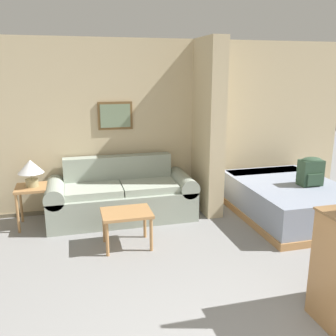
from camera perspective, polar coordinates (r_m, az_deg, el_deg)
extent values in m
cube|color=#CCB78E|center=(5.89, -4.17, 6.47)|extent=(7.06, 0.12, 2.60)
cube|color=#70644E|center=(6.13, -3.83, -5.45)|extent=(7.06, 0.02, 0.06)
cube|color=brown|center=(5.73, -8.04, 7.89)|extent=(0.52, 0.02, 0.42)
cube|color=gray|center=(5.72, -8.03, 7.87)|extent=(0.45, 0.01, 0.35)
cube|color=#CCB78E|center=(5.69, 6.13, 6.14)|extent=(0.24, 0.83, 2.60)
cube|color=#99A393|center=(5.59, -7.04, -5.51)|extent=(1.62, 0.84, 0.43)
cube|color=#99A393|center=(5.77, -7.61, -0.32)|extent=(1.62, 0.20, 0.45)
cube|color=#99A393|center=(5.56, -16.68, -6.16)|extent=(0.25, 0.84, 0.43)
cylinder|color=#99A393|center=(5.47, -16.88, -3.50)|extent=(0.28, 0.84, 0.28)
cube|color=#99A393|center=(5.78, 2.21, -4.73)|extent=(0.25, 0.84, 0.43)
cylinder|color=#99A393|center=(5.70, 2.24, -2.15)|extent=(0.28, 0.84, 0.28)
cube|color=#AAB5A4|center=(5.43, -11.30, -3.35)|extent=(0.79, 0.60, 0.10)
cube|color=#AAB5A4|center=(5.53, -2.88, -2.75)|extent=(0.79, 0.60, 0.10)
cube|color=#B27F4C|center=(4.64, -6.34, -6.83)|extent=(0.61, 0.47, 0.04)
cylinder|color=#B27F4C|center=(4.53, -9.24, -10.68)|extent=(0.04, 0.04, 0.42)
cylinder|color=#B27F4C|center=(4.60, -2.57, -10.09)|extent=(0.04, 0.04, 0.42)
cylinder|color=#B27F4C|center=(4.89, -9.71, -8.74)|extent=(0.04, 0.04, 0.42)
cylinder|color=#B27F4C|center=(4.95, -3.55, -8.23)|extent=(0.04, 0.04, 0.42)
cube|color=#B27F4C|center=(5.51, -19.95, -2.83)|extent=(0.45, 0.45, 0.04)
cylinder|color=#B27F4C|center=(5.44, -21.93, -6.49)|extent=(0.04, 0.04, 0.55)
cylinder|color=#B27F4C|center=(5.40, -17.76, -6.27)|extent=(0.04, 0.04, 0.55)
cylinder|color=#B27F4C|center=(5.81, -21.49, -5.12)|extent=(0.04, 0.04, 0.55)
cylinder|color=#B27F4C|center=(5.77, -17.59, -4.90)|extent=(0.04, 0.04, 0.55)
cylinder|color=tan|center=(5.49, -20.02, -2.13)|extent=(0.17, 0.17, 0.11)
cylinder|color=tan|center=(5.46, -20.11, -1.14)|extent=(0.02, 0.02, 0.09)
cone|color=silver|center=(5.43, -20.23, 0.23)|extent=(0.35, 0.35, 0.18)
cube|color=#B27F4C|center=(5.94, 17.83, -6.64)|extent=(1.43, 1.97, 0.10)
cube|color=#8993A8|center=(5.85, 18.03, -4.23)|extent=(1.39, 1.93, 0.43)
cube|color=white|center=(6.41, 14.60, -0.82)|extent=(1.27, 0.36, 0.10)
cube|color=#2D4733|center=(5.74, 20.88, -0.67)|extent=(0.33, 0.20, 0.37)
cube|color=#2D4733|center=(5.67, 21.48, -1.69)|extent=(0.24, 0.03, 0.16)
ellipsoid|color=#2D4733|center=(5.70, 21.05, 1.13)|extent=(0.31, 0.19, 0.09)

